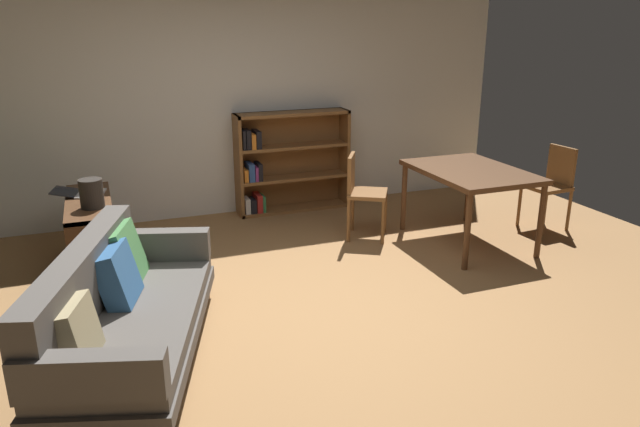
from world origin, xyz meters
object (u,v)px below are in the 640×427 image
at_px(fabric_couch, 120,307).
at_px(media_console, 92,233).
at_px(open_laptop, 81,193).
at_px(dining_chair_far, 362,190).
at_px(dining_table, 470,177).
at_px(bookshelf, 285,162).
at_px(desk_speaker, 91,194).
at_px(dining_chair_near, 552,182).

relative_size(fabric_couch, media_console, 1.71).
height_order(open_laptop, dining_chair_far, dining_chair_far).
relative_size(dining_table, bookshelf, 0.95).
bearing_deg(dining_chair_far, dining_table, -30.33).
relative_size(desk_speaker, dining_chair_far, 0.29).
distance_m(dining_chair_far, bookshelf, 1.28).
height_order(open_laptop, dining_chair_near, dining_chair_near).
xyz_separation_m(media_console, desk_speaker, (0.04, -0.25, 0.44)).
height_order(media_console, desk_speaker, desk_speaker).
distance_m(open_laptop, bookshelf, 2.39).
bearing_deg(media_console, dining_table, -11.79).
height_order(fabric_couch, bookshelf, bookshelf).
bearing_deg(fabric_couch, dining_chair_near, 14.03).
distance_m(open_laptop, dining_chair_near, 4.82).
distance_m(dining_table, dining_chair_far, 1.10).
bearing_deg(dining_table, media_console, 168.21).
bearing_deg(bookshelf, fabric_couch, -126.26).
relative_size(open_laptop, dining_table, 0.39).
bearing_deg(fabric_couch, dining_table, 17.02).
distance_m(dining_table, dining_chair_near, 1.14).
height_order(fabric_couch, desk_speaker, desk_speaker).
bearing_deg(open_laptop, bookshelf, 19.47).
distance_m(fabric_couch, desk_speaker, 1.59).
bearing_deg(dining_chair_far, media_console, 175.70).
relative_size(desk_speaker, bookshelf, 0.19).
relative_size(media_console, dining_chair_far, 1.41).
bearing_deg(media_console, desk_speaker, -80.95).
distance_m(media_console, dining_chair_far, 2.65).
height_order(desk_speaker, bookshelf, bookshelf).
relative_size(open_laptop, desk_speaker, 1.98).
bearing_deg(dining_table, desk_speaker, 172.06).
bearing_deg(fabric_couch, dining_chair_far, 32.66).
bearing_deg(media_console, bookshelf, 24.45).
bearing_deg(dining_chair_near, desk_speaker, 175.02).
height_order(open_laptop, desk_speaker, desk_speaker).
height_order(media_console, dining_chair_far, dining_chair_far).
xyz_separation_m(fabric_couch, open_laptop, (-0.20, 1.99, 0.26)).
xyz_separation_m(dining_table, dining_chair_near, (1.12, 0.09, -0.19)).
xyz_separation_m(open_laptop, dining_table, (3.62, -0.95, 0.05)).
distance_m(desk_speaker, dining_chair_near, 4.67).
relative_size(desk_speaker, dining_table, 0.20).
bearing_deg(fabric_couch, media_console, 94.80).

